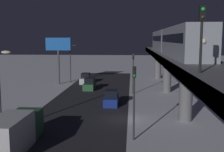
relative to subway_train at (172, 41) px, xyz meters
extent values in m
plane|color=white|center=(6.69, 11.91, -8.43)|extent=(240.00, 240.00, 0.00)
cube|color=#28282D|center=(11.64, 11.91, -8.42)|extent=(11.00, 81.48, 0.01)
cube|color=slate|center=(0.00, 11.91, -2.18)|extent=(5.00, 81.48, 0.80)
cube|color=#38383D|center=(2.38, 11.91, -2.18)|extent=(0.24, 79.85, 0.80)
cylinder|color=slate|center=(0.00, -20.69, -5.50)|extent=(1.40, 1.40, 5.85)
cylinder|color=slate|center=(0.00, -4.39, -5.50)|extent=(1.40, 1.40, 5.85)
cylinder|color=slate|center=(0.00, 11.91, -5.50)|extent=(1.40, 1.40, 5.85)
cube|color=#999EA8|center=(0.00, 9.30, -0.08)|extent=(2.90, 18.00, 3.40)
cube|color=black|center=(0.00, 9.30, 0.33)|extent=(2.94, 16.20, 0.90)
cube|color=#999EA8|center=(0.00, -9.30, -0.08)|extent=(2.90, 18.00, 3.40)
cube|color=black|center=(0.00, -9.30, 0.33)|extent=(2.94, 16.20, 0.90)
sphere|color=white|center=(0.00, 18.35, 0.09)|extent=(0.44, 0.44, 0.44)
cylinder|color=black|center=(1.63, 24.35, -0.18)|extent=(0.16, 0.16, 3.20)
cube|color=black|center=(1.63, 24.35, 1.77)|extent=(0.36, 0.28, 0.90)
sphere|color=#19F23F|center=(1.63, 24.51, 2.00)|extent=(0.22, 0.22, 0.22)
sphere|color=#333333|center=(1.63, 24.51, 1.54)|extent=(0.22, 0.22, 0.22)
cube|color=silver|center=(14.84, -12.76, -7.87)|extent=(1.80, 4.41, 1.10)
cube|color=black|center=(14.84, -12.76, -6.89)|extent=(1.58, 2.12, 0.87)
cylinder|color=black|center=(13.98, -11.40, -8.11)|extent=(0.20, 0.64, 0.64)
cylinder|color=black|center=(15.69, -11.40, -8.11)|extent=(0.20, 0.64, 0.64)
cylinder|color=black|center=(13.98, -14.13, -8.11)|extent=(0.20, 0.64, 0.64)
cylinder|color=black|center=(15.69, -14.13, -8.11)|extent=(0.20, 0.64, 0.64)
cube|color=#2D6038|center=(13.04, -5.94, -7.87)|extent=(1.80, 4.01, 1.10)
cube|color=black|center=(13.04, -5.94, -6.89)|extent=(1.58, 1.93, 0.87)
cube|color=navy|center=(8.44, 5.22, -7.87)|extent=(1.80, 4.11, 1.10)
cube|color=black|center=(8.44, 5.22, -6.89)|extent=(1.58, 1.97, 0.87)
cube|color=#2D6038|center=(15.04, 17.88, -7.23)|extent=(2.30, 2.20, 2.40)
cube|color=silver|center=(15.04, 21.68, -7.03)|extent=(2.40, 5.00, 2.80)
cylinder|color=#2D2D2D|center=(5.54, 18.15, -5.68)|extent=(0.16, 0.16, 5.50)
cube|color=black|center=(5.54, 18.15, -2.48)|extent=(0.32, 0.32, 0.90)
sphere|color=black|center=(5.54, 18.33, -2.18)|extent=(0.20, 0.20, 0.20)
sphere|color=black|center=(5.54, 18.33, -2.48)|extent=(0.20, 0.20, 0.20)
sphere|color=#19E53F|center=(5.54, 18.33, -2.78)|extent=(0.20, 0.20, 0.20)
cylinder|color=#2D2D2D|center=(5.54, -2.25, -5.68)|extent=(0.16, 0.16, 5.50)
cube|color=black|center=(5.54, -2.25, -2.48)|extent=(0.32, 0.32, 0.90)
sphere|color=red|center=(5.54, -2.07, -2.18)|extent=(0.20, 0.20, 0.20)
sphere|color=black|center=(5.54, -2.07, -2.48)|extent=(0.20, 0.20, 0.20)
sphere|color=black|center=(5.54, -2.07, -2.78)|extent=(0.20, 0.20, 0.20)
cylinder|color=#4C4C51|center=(19.82, -11.29, -5.18)|extent=(0.36, 0.36, 6.50)
cube|color=blue|center=(19.82, -11.29, -0.73)|extent=(4.80, 0.30, 2.40)
cylinder|color=#38383D|center=(17.94, 16.91, -4.68)|extent=(0.20, 0.20, 7.50)
ellipsoid|color=#F4E5B2|center=(17.14, 16.91, -0.93)|extent=(0.90, 0.44, 0.30)
cylinder|color=#38383D|center=(17.94, -13.09, -4.68)|extent=(0.20, 0.20, 7.50)
ellipsoid|color=#F4E5B2|center=(17.14, -13.09, -0.93)|extent=(0.90, 0.44, 0.30)
camera|label=1|loc=(5.74, 41.53, 0.29)|focal=44.93mm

